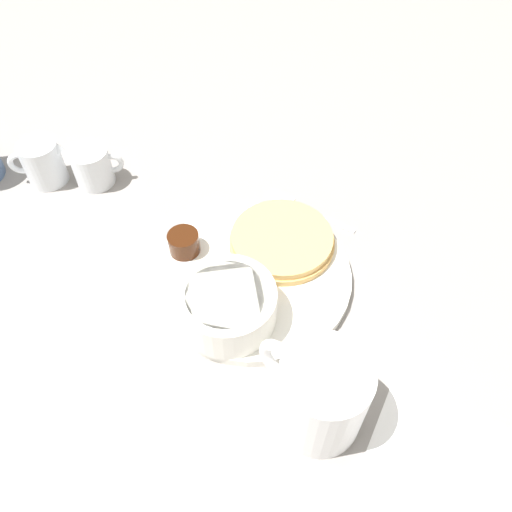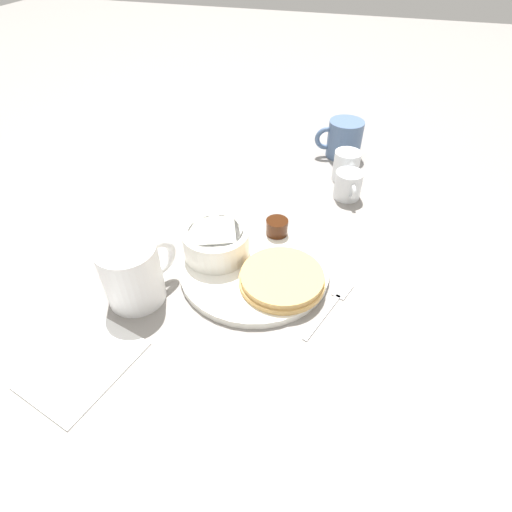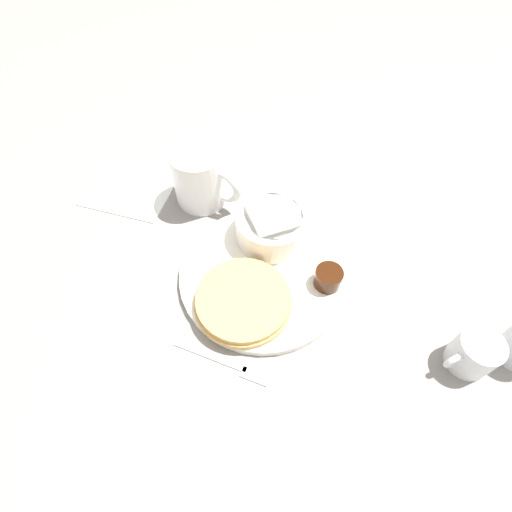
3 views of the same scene
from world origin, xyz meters
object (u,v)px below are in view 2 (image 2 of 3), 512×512
Objects in this scene: coffee_mug at (133,273)px; creamer_pitcher_far at (346,165)px; fork at (333,302)px; creamer_pitcher_near at (348,185)px; plate at (255,268)px; bowl at (216,241)px; second_mug at (344,139)px.

creamer_pitcher_far is at bearing 149.25° from coffee_mug.
creamer_pitcher_near is at bearing -177.00° from fork.
bowl is (-0.01, -0.07, 0.03)m from plate.
creamer_pitcher_near is (-0.36, 0.27, -0.02)m from coffee_mug.
second_mug is at bearing -174.20° from fork.
creamer_pitcher_near is 0.18m from second_mug.
coffee_mug is at bearing -36.54° from bowl.
coffee_mug is (0.10, -0.15, 0.04)m from plate.
creamer_pitcher_far is at bearing 162.36° from plate.
creamer_pitcher_near reaches higher than fork.
fork is at bearing 5.80° from second_mug.
coffee_mug is 1.06× the size of second_mug.
plate is 2.26× the size of second_mug.
fork is 1.22× the size of second_mug.
coffee_mug is at bearing -23.80° from second_mug.
creamer_pitcher_far is at bearing 151.51° from bowl.
creamer_pitcher_far is 0.11m from second_mug.
coffee_mug is at bearing -55.97° from plate.
plate is at bearing -24.32° from creamer_pitcher_near.
coffee_mug is 0.30m from fork.
bowl is 0.83× the size of fork.
second_mug is (-0.54, 0.24, -0.01)m from coffee_mug.
plate is 0.35m from creamer_pitcher_far.
coffee_mug reaches higher than fork.
creamer_pitcher_near is at bearing 155.68° from plate.
creamer_pitcher_far is (-0.43, 0.26, -0.02)m from coffee_mug.
coffee_mug is 0.45m from creamer_pitcher_near.
fork is 0.47m from second_mug.
coffee_mug is 0.86× the size of fork.
coffee_mug is 0.59m from second_mug.
creamer_pitcher_far is 0.37m from fork.
bowl is 0.45m from second_mug.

